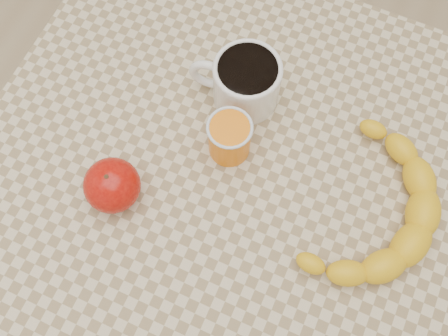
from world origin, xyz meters
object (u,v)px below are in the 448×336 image
at_px(orange_juice_glass, 229,138).
at_px(apple, 112,185).
at_px(coffee_mug, 245,81).
at_px(table, 224,189).
at_px(banana, 373,211).

height_order(orange_juice_glass, apple, orange_juice_glass).
bearing_deg(apple, orange_juice_glass, 47.57).
height_order(coffee_mug, orange_juice_glass, coffee_mug).
relative_size(table, coffee_mug, 5.12).
height_order(table, banana, banana).
distance_m(coffee_mug, orange_juice_glass, 0.10).
distance_m(table, banana, 0.26).
height_order(table, coffee_mug, coffee_mug).
relative_size(coffee_mug, banana, 0.43).
height_order(orange_juice_glass, banana, orange_juice_glass).
distance_m(table, orange_juice_glass, 0.13).
xyz_separation_m(orange_juice_glass, apple, (-0.13, -0.14, -0.00)).
bearing_deg(apple, coffee_mug, 64.61).
distance_m(orange_juice_glass, banana, 0.24).
height_order(coffee_mug, banana, coffee_mug).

